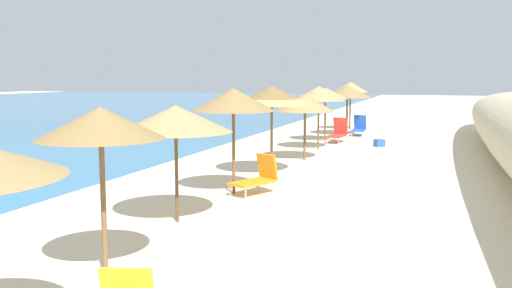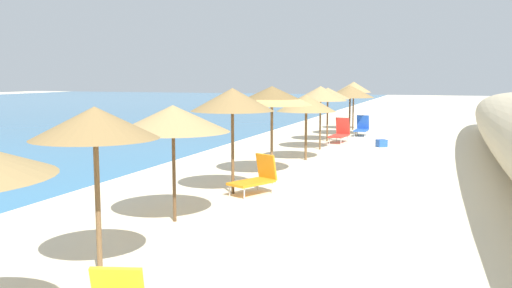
% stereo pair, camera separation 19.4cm
% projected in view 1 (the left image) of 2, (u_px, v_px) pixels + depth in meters
% --- Properties ---
extents(ground_plane, '(160.00, 160.00, 0.00)m').
position_uv_depth(ground_plane, '(301.00, 178.00, 17.55)').
color(ground_plane, beige).
extents(beach_umbrella_2, '(2.02, 2.02, 2.76)m').
position_uv_depth(beach_umbrella_2, '(101.00, 124.00, 8.59)').
color(beach_umbrella_2, brown).
rests_on(beach_umbrella_2, ground_plane).
extents(beach_umbrella_3, '(2.51, 2.51, 2.61)m').
position_uv_depth(beach_umbrella_3, '(176.00, 119.00, 11.97)').
color(beach_umbrella_3, brown).
rests_on(beach_umbrella_3, ground_plane).
extents(beach_umbrella_4, '(2.29, 2.29, 2.91)m').
position_uv_depth(beach_umbrella_4, '(233.00, 100.00, 14.86)').
color(beach_umbrella_4, brown).
rests_on(beach_umbrella_4, ground_plane).
extents(beach_umbrella_5, '(2.63, 2.63, 2.92)m').
position_uv_depth(beach_umbrella_5, '(272.00, 96.00, 17.71)').
color(beach_umbrella_5, brown).
rests_on(beach_umbrella_5, ground_plane).
extents(beach_umbrella_6, '(2.28, 2.28, 2.53)m').
position_uv_depth(beach_umbrella_6, '(305.00, 103.00, 21.01)').
color(beach_umbrella_6, brown).
rests_on(beach_umbrella_6, ground_plane).
extents(beach_umbrella_7, '(2.33, 2.33, 2.80)m').
position_uv_depth(beach_umbrella_7, '(319.00, 93.00, 24.02)').
color(beach_umbrella_7, brown).
rests_on(beach_umbrella_7, ground_plane).
extents(beach_umbrella_8, '(2.21, 2.21, 2.66)m').
position_uv_depth(beach_umbrella_8, '(325.00, 93.00, 27.05)').
color(beach_umbrella_8, brown).
rests_on(beach_umbrella_8, ground_plane).
extents(beach_umbrella_9, '(2.60, 2.60, 2.73)m').
position_uv_depth(beach_umbrella_9, '(347.00, 92.00, 29.91)').
color(beach_umbrella_9, brown).
rests_on(beach_umbrella_9, ground_plane).
extents(beach_umbrella_10, '(2.10, 2.10, 2.90)m').
position_uv_depth(beach_umbrella_10, '(351.00, 87.00, 32.91)').
color(beach_umbrella_10, brown).
rests_on(beach_umbrella_10, ground_plane).
extents(lounge_chair_1, '(1.58, 0.82, 1.19)m').
position_uv_depth(lounge_chair_1, '(338.00, 133.00, 26.87)').
color(lounge_chair_1, red).
rests_on(lounge_chair_1, ground_plane).
extents(lounge_chair_2, '(1.29, 0.68, 1.10)m').
position_uv_depth(lounge_chair_2, '(359.00, 127.00, 29.92)').
color(lounge_chair_2, blue).
rests_on(lounge_chair_2, ground_plane).
extents(lounge_chair_3, '(1.49, 1.18, 1.07)m').
position_uv_depth(lounge_chair_3, '(257.00, 177.00, 15.13)').
color(lounge_chair_3, orange).
rests_on(lounge_chair_3, ground_plane).
extents(cooler_box, '(0.56, 0.57, 0.34)m').
position_uv_depth(cooler_box, '(379.00, 143.00, 25.22)').
color(cooler_box, blue).
rests_on(cooler_box, ground_plane).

